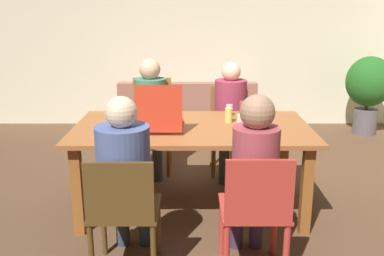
{
  "coord_description": "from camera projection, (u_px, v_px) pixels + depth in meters",
  "views": [
    {
      "loc": [
        -0.0,
        -3.46,
        1.72
      ],
      "look_at": [
        0.0,
        0.1,
        0.71
      ],
      "focal_mm": 40.16,
      "sensor_mm": 36.0,
      "label": 1
    }
  ],
  "objects": [
    {
      "name": "ground_plane",
      "position": [
        192.0,
        208.0,
        3.79
      ],
      "size": [
        20.0,
        20.0,
        0.0
      ],
      "primitive_type": "plane",
      "color": "brown"
    },
    {
      "name": "back_wall",
      "position": [
        192.0,
        28.0,
        6.21
      ],
      "size": [
        6.88,
        0.12,
        2.83
      ],
      "primitive_type": "cube",
      "color": "beige",
      "rests_on": "ground"
    },
    {
      "name": "dining_table",
      "position": [
        192.0,
        137.0,
        3.61
      ],
      "size": [
        1.97,
        1.07,
        0.75
      ],
      "color": "#9D5C2F",
      "rests_on": "ground"
    },
    {
      "name": "chair_0",
      "position": [
        152.0,
        120.0,
        4.62
      ],
      "size": [
        0.43,
        0.42,
        0.98
      ],
      "color": "#985D29",
      "rests_on": "ground"
    },
    {
      "name": "person_0",
      "position": [
        150.0,
        107.0,
        4.43
      ],
      "size": [
        0.32,
        0.49,
        1.21
      ],
      "color": "#353E45",
      "rests_on": "ground"
    },
    {
      "name": "chair_1",
      "position": [
        255.0,
        211.0,
        2.7
      ],
      "size": [
        0.43,
        0.44,
        0.86
      ],
      "color": "#BB372D",
      "rests_on": "ground"
    },
    {
      "name": "person_1",
      "position": [
        254.0,
        169.0,
        2.78
      ],
      "size": [
        0.3,
        0.49,
        1.21
      ],
      "color": "#392C47",
      "rests_on": "ground"
    },
    {
      "name": "chair_2",
      "position": [
        229.0,
        126.0,
        4.6
      ],
      "size": [
        0.42,
        0.4,
        0.9
      ],
      "color": "brown",
      "rests_on": "ground"
    },
    {
      "name": "person_2",
      "position": [
        231.0,
        110.0,
        4.4
      ],
      "size": [
        0.33,
        0.54,
        1.18
      ],
      "color": "#404438",
      "rests_on": "ground"
    },
    {
      "name": "chair_3",
      "position": [
        123.0,
        209.0,
        2.69
      ],
      "size": [
        0.44,
        0.43,
        0.85
      ],
      "color": "#533A19",
      "rests_on": "ground"
    },
    {
      "name": "person_3",
      "position": [
        126.0,
        170.0,
        2.77
      ],
      "size": [
        0.34,
        0.55,
        1.2
      ],
      "color": "#2E3846",
      "rests_on": "ground"
    },
    {
      "name": "pizza_box_0",
      "position": [
        161.0,
        122.0,
        3.51
      ],
      "size": [
        0.37,
        0.45,
        0.38
      ],
      "color": "#B62C17",
      "rests_on": "dining_table"
    },
    {
      "name": "plate_0",
      "position": [
        259.0,
        120.0,
        3.73
      ],
      "size": [
        0.2,
        0.2,
        0.03
      ],
      "color": "white",
      "rests_on": "dining_table"
    },
    {
      "name": "plate_1",
      "position": [
        110.0,
        136.0,
        3.28
      ],
      "size": [
        0.25,
        0.25,
        0.03
      ],
      "color": "white",
      "rests_on": "dining_table"
    },
    {
      "name": "plate_2",
      "position": [
        265.0,
        129.0,
        3.46
      ],
      "size": [
        0.21,
        0.21,
        0.03
      ],
      "color": "white",
      "rests_on": "dining_table"
    },
    {
      "name": "drinking_glass_0",
      "position": [
        243.0,
        108.0,
        3.97
      ],
      "size": [
        0.07,
        0.07,
        0.12
      ],
      "primitive_type": "cylinder",
      "color": "#B34534",
      "rests_on": "dining_table"
    },
    {
      "name": "drinking_glass_1",
      "position": [
        229.0,
        110.0,
        3.92
      ],
      "size": [
        0.06,
        0.06,
        0.1
      ],
      "primitive_type": "cylinder",
      "color": "silver",
      "rests_on": "dining_table"
    },
    {
      "name": "drinking_glass_2",
      "position": [
        229.0,
        115.0,
        3.69
      ],
      "size": [
        0.06,
        0.06,
        0.12
      ],
      "primitive_type": "cylinder",
      "color": "#E3CB60",
      "rests_on": "dining_table"
    },
    {
      "name": "drinking_glass_3",
      "position": [
        242.0,
        124.0,
        3.37
      ],
      "size": [
        0.08,
        0.08,
        0.15
      ],
      "primitive_type": "cylinder",
      "color": "silver",
      "rests_on": "dining_table"
    },
    {
      "name": "couch",
      "position": [
        188.0,
        115.0,
        5.88
      ],
      "size": [
        1.78,
        0.84,
        0.78
      ],
      "color": "#9B6252",
      "rests_on": "ground"
    },
    {
      "name": "potted_plant",
      "position": [
        369.0,
        86.0,
        5.86
      ],
      "size": [
        0.62,
        0.62,
        1.08
      ],
      "color": "#585358",
      "rests_on": "ground"
    }
  ]
}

